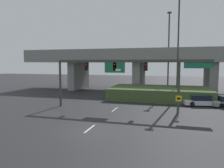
% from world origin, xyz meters
% --- Properties ---
extents(ground_plane, '(160.00, 160.00, 0.00)m').
position_xyz_m(ground_plane, '(0.00, 0.00, 0.00)').
color(ground_plane, '#262628').
extents(lane_markings, '(0.14, 26.47, 0.01)m').
position_xyz_m(lane_markings, '(0.00, 12.32, 0.00)').
color(lane_markings, silver).
rests_on(lane_markings, ground).
extents(signal_gantry, '(18.12, 0.44, 5.94)m').
position_xyz_m(signal_gantry, '(1.24, 8.35, 4.90)').
color(signal_gantry, '#383D33').
rests_on(signal_gantry, ground).
extents(speed_limit_sign, '(0.60, 0.11, 2.28)m').
position_xyz_m(speed_limit_sign, '(7.26, 6.56, 1.49)').
color(speed_limit_sign, '#4C4C4C').
rests_on(speed_limit_sign, ground).
extents(highway_light_pole_near, '(0.70, 0.36, 17.12)m').
position_xyz_m(highway_light_pole_near, '(7.20, 18.42, 8.94)').
color(highway_light_pole_near, '#383D33').
rests_on(highway_light_pole_near, ground).
extents(highway_light_pole_far, '(0.70, 0.36, 14.19)m').
position_xyz_m(highway_light_pole_far, '(5.69, 22.59, 7.47)').
color(highway_light_pole_far, '#383D33').
rests_on(highway_light_pole_far, ground).
extents(overpass_bridge, '(46.30, 9.94, 8.20)m').
position_xyz_m(overpass_bridge, '(0.00, 26.75, 5.78)').
color(overpass_bridge, gray).
rests_on(overpass_bridge, ground).
extents(grass_embankment, '(15.08, 8.68, 1.76)m').
position_xyz_m(grass_embankment, '(4.63, 17.87, 0.88)').
color(grass_embankment, '#42562D').
rests_on(grass_embankment, ground).
extents(parked_sedan_near_right, '(4.80, 2.64, 1.42)m').
position_xyz_m(parked_sedan_near_right, '(10.24, 13.70, 0.66)').
color(parked_sedan_near_right, silver).
rests_on(parked_sedan_near_right, ground).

